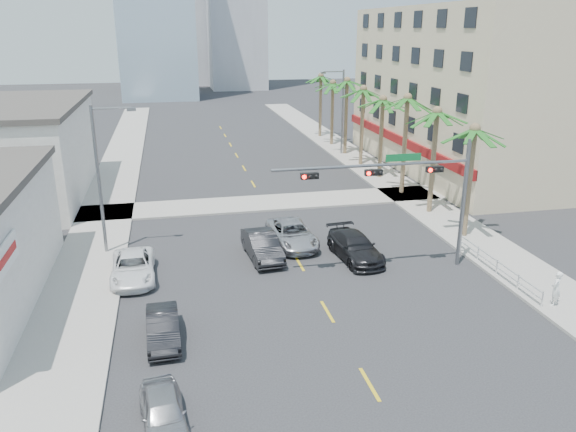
% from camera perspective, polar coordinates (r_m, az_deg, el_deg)
% --- Properties ---
extents(ground, '(260.00, 260.00, 0.00)m').
position_cam_1_polar(ground, '(24.50, 6.65, -13.98)').
color(ground, '#262628').
rests_on(ground, ground).
extents(sidewalk_right, '(4.00, 120.00, 0.15)m').
position_cam_1_polar(sidewalk_right, '(45.70, 13.06, 1.50)').
color(sidewalk_right, gray).
rests_on(sidewalk_right, ground).
extents(sidewalk_left, '(4.00, 120.00, 0.15)m').
position_cam_1_polar(sidewalk_left, '(41.88, -18.30, -0.55)').
color(sidewalk_left, gray).
rests_on(sidewalk_left, ground).
extents(sidewalk_cross, '(80.00, 4.00, 0.15)m').
position_cam_1_polar(sidewalk_cross, '(44.04, -2.38, 1.33)').
color(sidewalk_cross, gray).
rests_on(sidewalk_cross, ground).
extents(building_right, '(15.25, 28.00, 15.00)m').
position_cam_1_polar(building_right, '(57.60, 18.65, 12.04)').
color(building_right, beige).
rests_on(building_right, ground).
extents(building_left_far, '(11.00, 18.00, 7.20)m').
position_cam_1_polar(building_left_far, '(50.02, -26.42, 5.67)').
color(building_left_far, beige).
rests_on(building_left_far, ground).
extents(traffic_signal_mast, '(11.12, 0.54, 7.20)m').
position_cam_1_polar(traffic_signal_mast, '(31.30, 12.48, 3.20)').
color(traffic_signal_mast, slate).
rests_on(traffic_signal_mast, ground).
extents(palm_tree_0, '(4.80, 4.80, 7.80)m').
position_cam_1_polar(palm_tree_0, '(37.04, 18.45, 8.25)').
color(palm_tree_0, brown).
rests_on(palm_tree_0, ground).
extents(palm_tree_1, '(4.80, 4.80, 8.16)m').
position_cam_1_polar(palm_tree_1, '(41.49, 14.92, 10.09)').
color(palm_tree_1, brown).
rests_on(palm_tree_1, ground).
extents(palm_tree_2, '(4.80, 4.80, 8.52)m').
position_cam_1_polar(palm_tree_2, '(46.11, 12.05, 11.53)').
color(palm_tree_2, brown).
rests_on(palm_tree_2, ground).
extents(palm_tree_3, '(4.80, 4.80, 7.80)m').
position_cam_1_polar(palm_tree_3, '(50.96, 9.63, 11.53)').
color(palm_tree_3, brown).
rests_on(palm_tree_3, ground).
extents(palm_tree_4, '(4.80, 4.80, 8.16)m').
position_cam_1_polar(palm_tree_4, '(55.76, 7.68, 12.57)').
color(palm_tree_4, brown).
rests_on(palm_tree_4, ground).
extents(palm_tree_5, '(4.80, 4.80, 8.52)m').
position_cam_1_polar(palm_tree_5, '(60.63, 6.02, 13.44)').
color(palm_tree_5, brown).
rests_on(palm_tree_5, ground).
extents(palm_tree_6, '(4.80, 4.80, 7.80)m').
position_cam_1_polar(palm_tree_6, '(65.64, 4.58, 13.26)').
color(palm_tree_6, brown).
rests_on(palm_tree_6, ground).
extents(palm_tree_7, '(4.80, 4.80, 8.16)m').
position_cam_1_polar(palm_tree_7, '(70.59, 3.36, 13.94)').
color(palm_tree_7, brown).
rests_on(palm_tree_7, ground).
extents(streetlight_left, '(2.55, 0.25, 9.00)m').
position_cam_1_polar(streetlight_left, '(34.67, -18.41, 4.16)').
color(streetlight_left, slate).
rests_on(streetlight_left, ground).
extents(streetlight_right, '(2.55, 0.25, 9.00)m').
position_cam_1_polar(streetlight_right, '(60.75, 5.38, 10.89)').
color(streetlight_right, slate).
rests_on(streetlight_right, ground).
extents(guardrail, '(0.08, 8.08, 1.00)m').
position_cam_1_polar(guardrail, '(33.20, 20.48, -4.70)').
color(guardrail, silver).
rests_on(guardrail, ground).
extents(car_parked_near, '(1.91, 3.89, 1.27)m').
position_cam_1_polar(car_parked_near, '(20.80, -12.55, -18.88)').
color(car_parked_near, '#A6A6AB').
rests_on(car_parked_near, ground).
extents(car_parked_mid, '(1.51, 4.02, 1.31)m').
position_cam_1_polar(car_parked_mid, '(25.66, -12.58, -11.02)').
color(car_parked_mid, black).
rests_on(car_parked_mid, ground).
extents(car_parked_far, '(2.42, 5.04, 1.39)m').
position_cam_1_polar(car_parked_far, '(31.95, -15.48, -5.04)').
color(car_parked_far, white).
rests_on(car_parked_far, ground).
extents(car_lane_left, '(2.06, 4.89, 1.57)m').
position_cam_1_polar(car_lane_left, '(33.55, -2.63, -3.02)').
color(car_lane_left, black).
rests_on(car_lane_left, ground).
extents(car_lane_center, '(2.75, 5.46, 1.48)m').
position_cam_1_polar(car_lane_center, '(35.53, 0.41, -1.82)').
color(car_lane_center, '#B5B5BA').
rests_on(car_lane_center, ground).
extents(car_lane_right, '(2.56, 5.33, 1.50)m').
position_cam_1_polar(car_lane_right, '(33.68, 6.82, -3.12)').
color(car_lane_right, black).
rests_on(car_lane_right, ground).
extents(pedestrian, '(0.78, 0.73, 1.78)m').
position_cam_1_polar(pedestrian, '(30.58, 25.58, -6.66)').
color(pedestrian, white).
rests_on(pedestrian, sidewalk_right).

